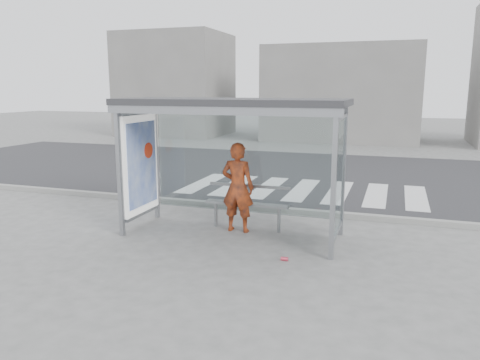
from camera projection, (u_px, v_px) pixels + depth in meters
name	position (u px, v px, depth m)	size (l,w,h in m)	color
ground	(232.00, 235.00, 9.08)	(80.00, 80.00, 0.00)	#60605E
road	(302.00, 174.00, 15.59)	(30.00, 10.00, 0.01)	#29292C
curb	(260.00, 208.00, 10.89)	(30.00, 0.18, 0.12)	gray
crosswalk	(302.00, 190.00, 13.11)	(6.55, 3.00, 0.00)	silver
bus_shelter	(214.00, 132.00, 8.87)	(4.25, 1.65, 2.62)	gray
building_left	(176.00, 85.00, 28.37)	(6.00, 5.00, 6.00)	slate
building_center	(343.00, 94.00, 25.34)	(8.00, 5.00, 5.00)	slate
person	(238.00, 187.00, 9.18)	(0.65, 0.43, 1.78)	#F24F16
bench	(247.00, 203.00, 9.40)	(1.72, 0.31, 0.89)	gray
soda_can	(285.00, 259.00, 7.73)	(0.07, 0.07, 0.12)	#F24760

